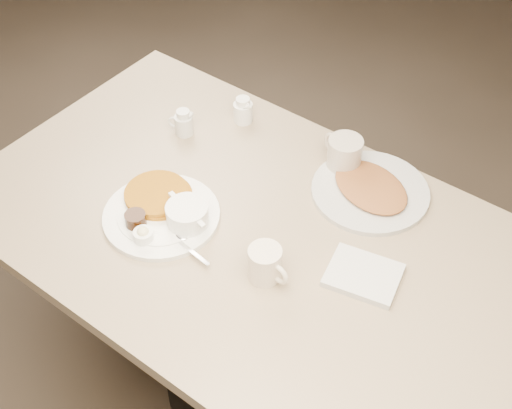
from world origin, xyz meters
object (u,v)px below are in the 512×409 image
Objects in this scene: main_plate at (165,211)px; creamer_right at (243,110)px; coffee_mug_near at (266,264)px; hash_plate at (370,190)px; coffee_mug_far at (344,154)px; creamer_left at (184,123)px; diner_table at (252,270)px.

main_plate is 4.90× the size of creamer_right.
coffee_mug_near is 0.40m from hash_plate.
coffee_mug_far is 1.81× the size of creamer_left.
creamer_right is (-0.09, 0.43, 0.01)m from main_plate.
creamer_left and creamer_right have the same top height.
coffee_mug_far reaches higher than creamer_right.
coffee_mug_near is 0.82× the size of coffee_mug_far.
coffee_mug_far is (-0.06, 0.44, 0.00)m from coffee_mug_near.
creamer_left is at bearing 154.65° from diner_table.
main_plate is 0.34m from creamer_left.
coffee_mug_near is 1.48× the size of creamer_left.
main_plate is 0.51m from coffee_mug_far.
diner_table is 0.48m from creamer_right.
creamer_right reaches higher than diner_table.
main_plate is at bearing 179.98° from coffee_mug_near.
main_plate is (-0.20, -0.10, 0.19)m from diner_table.
main_plate is at bearing -133.58° from hash_plate.
coffee_mug_far is 1.81× the size of creamer_right.
coffee_mug_near is at bearing -0.02° from main_plate.
creamer_left is (-0.19, 0.28, 0.01)m from main_plate.
coffee_mug_near reaches higher than creamer_right.
coffee_mug_far is (0.06, 0.33, 0.22)m from diner_table.
main_plate is 3.30× the size of coffee_mug_near.
coffee_mug_far is at bearing 59.07° from main_plate.
coffee_mug_near is 0.60m from creamer_right.
creamer_left is at bearing 150.62° from coffee_mug_near.
main_plate is 0.97× the size of hash_plate.
creamer_left is 0.20× the size of hash_plate.
coffee_mug_near is 0.29× the size of hash_plate.
creamer_right is 0.46m from hash_plate.
coffee_mug_far is (0.26, 0.44, 0.03)m from main_plate.
main_plate is 0.44m from creamer_right.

